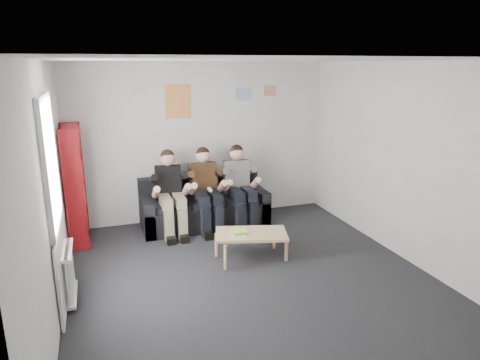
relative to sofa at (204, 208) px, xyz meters
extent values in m
plane|color=black|center=(0.09, -2.10, -0.29)|extent=(5.00, 5.00, 0.00)
plane|color=white|center=(0.09, -2.10, 2.41)|extent=(5.00, 5.00, 0.00)
plane|color=white|center=(0.09, 0.40, 1.06)|extent=(4.50, 0.00, 4.50)
plane|color=white|center=(0.09, -4.60, 1.06)|extent=(4.50, 0.00, 4.50)
plane|color=white|center=(-2.16, -2.10, 1.06)|extent=(0.00, 5.00, 5.00)
plane|color=white|center=(2.34, -2.10, 1.06)|extent=(0.00, 5.00, 5.00)
cube|color=black|center=(0.00, -0.04, -0.09)|extent=(2.10, 0.86, 0.40)
cube|color=black|center=(0.00, 0.29, 0.31)|extent=(2.10, 0.19, 0.41)
cube|color=black|center=(-0.96, -0.04, -0.01)|extent=(0.17, 0.86, 0.57)
cube|color=black|center=(0.96, -0.04, -0.01)|extent=(0.17, 0.86, 0.57)
cube|color=black|center=(0.00, -0.12, 0.16)|extent=(1.75, 0.59, 0.10)
cube|color=maroon|center=(-2.00, -0.07, 0.61)|extent=(0.27, 0.81, 1.80)
cube|color=tan|center=(0.29, -1.54, 0.08)|extent=(0.98, 0.54, 0.04)
cylinder|color=tan|center=(-0.15, -1.76, -0.11)|extent=(0.05, 0.05, 0.35)
cylinder|color=tan|center=(0.73, -1.76, -0.11)|extent=(0.05, 0.05, 0.35)
cylinder|color=tan|center=(-0.15, -1.32, -0.11)|extent=(0.05, 0.05, 0.35)
cylinder|color=tan|center=(0.73, -1.32, -0.11)|extent=(0.05, 0.05, 0.35)
cube|color=silver|center=(0.09, -1.59, 0.11)|extent=(0.19, 0.14, 0.01)
cube|color=green|center=(0.11, -1.56, 0.12)|extent=(0.19, 0.14, 0.01)
cube|color=yellow|center=(0.13, -1.53, 0.14)|extent=(0.19, 0.14, 0.01)
cube|color=black|center=(-0.58, 0.01, 0.49)|extent=(0.42, 0.31, 0.60)
sphere|color=#E59F8B|center=(-0.58, -0.03, 0.90)|extent=(0.23, 0.23, 0.23)
sphere|color=black|center=(-0.58, -0.01, 0.94)|extent=(0.22, 0.22, 0.22)
cube|color=gray|center=(-0.58, -0.30, 0.28)|extent=(0.38, 0.49, 0.16)
cube|color=gray|center=(-0.58, -0.54, -0.04)|extent=(0.36, 0.15, 0.50)
cube|color=black|center=(-0.58, -0.60, -0.24)|extent=(0.36, 0.28, 0.11)
cube|color=#442E16|center=(0.00, 0.02, 0.49)|extent=(0.43, 0.31, 0.60)
sphere|color=#E59F8B|center=(0.00, -0.03, 0.91)|extent=(0.23, 0.23, 0.23)
sphere|color=black|center=(0.00, -0.01, 0.94)|extent=(0.22, 0.22, 0.22)
cube|color=black|center=(0.00, -0.30, 0.28)|extent=(0.38, 0.49, 0.16)
cube|color=black|center=(0.00, -0.54, -0.04)|extent=(0.36, 0.15, 0.50)
cube|color=black|center=(0.00, -0.60, -0.24)|extent=(0.36, 0.28, 0.11)
cube|color=white|center=(0.00, -0.41, 0.44)|extent=(0.04, 0.15, 0.04)
cube|color=silver|center=(0.58, 0.02, 0.49)|extent=(0.43, 0.31, 0.60)
sphere|color=#E59F8B|center=(0.58, -0.03, 0.91)|extent=(0.23, 0.23, 0.23)
sphere|color=black|center=(0.58, -0.01, 0.94)|extent=(0.22, 0.22, 0.22)
cube|color=black|center=(0.58, -0.30, 0.28)|extent=(0.38, 0.49, 0.16)
cube|color=black|center=(0.58, -0.54, -0.04)|extent=(0.36, 0.15, 0.50)
cube|color=black|center=(0.58, -0.60, -0.24)|extent=(0.36, 0.28, 0.11)
cylinder|color=white|center=(-2.06, -2.18, 0.06)|extent=(0.06, 0.06, 0.60)
cylinder|color=white|center=(-2.06, -2.10, 0.06)|extent=(0.06, 0.06, 0.60)
cylinder|color=white|center=(-2.06, -2.02, 0.06)|extent=(0.06, 0.06, 0.60)
cylinder|color=white|center=(-2.06, -1.94, 0.06)|extent=(0.06, 0.06, 0.60)
cylinder|color=white|center=(-2.06, -1.86, 0.06)|extent=(0.06, 0.06, 0.60)
cylinder|color=white|center=(-2.06, -1.78, 0.06)|extent=(0.06, 0.06, 0.60)
cylinder|color=white|center=(-2.06, -1.70, 0.06)|extent=(0.06, 0.06, 0.60)
cylinder|color=white|center=(-2.06, -1.62, 0.06)|extent=(0.06, 0.06, 0.60)
cube|color=white|center=(-2.06, -1.90, -0.22)|extent=(0.10, 0.64, 0.04)
cube|color=white|center=(-2.06, -1.90, 0.34)|extent=(0.10, 0.64, 0.04)
cube|color=white|center=(-2.14, -1.90, 1.36)|extent=(0.02, 1.00, 1.30)
cube|color=silver|center=(-2.13, -1.90, 2.04)|extent=(0.05, 1.12, 0.06)
cube|color=silver|center=(-2.13, -1.90, 0.68)|extent=(0.05, 1.12, 0.06)
cube|color=silver|center=(-2.13, -1.90, 0.16)|extent=(0.03, 1.30, 0.90)
cube|color=gold|center=(-0.31, 0.39, 1.76)|extent=(0.42, 0.01, 0.55)
cube|color=#406DDB|center=(0.84, 0.39, 1.86)|extent=(0.25, 0.01, 0.20)
cube|color=#B93986|center=(1.34, 0.39, 1.91)|extent=(0.22, 0.01, 0.18)
cube|color=silver|center=(-0.91, 0.39, 1.96)|extent=(0.20, 0.01, 0.14)
camera|label=1|loc=(-1.65, -6.73, 2.37)|focal=32.00mm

